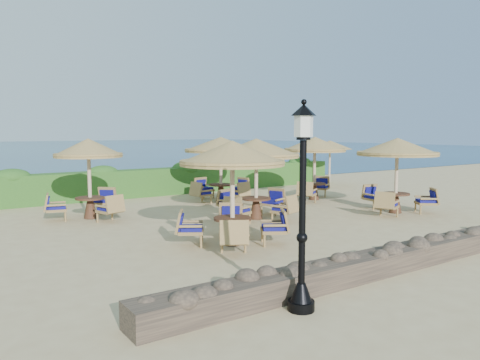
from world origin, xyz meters
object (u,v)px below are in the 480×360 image
(cafe_set_0, at_px, (232,175))
(cafe_set_2, at_px, (397,159))
(cafe_set_1, at_px, (256,164))
(cafe_set_3, at_px, (89,166))
(extra_parasol, at_px, (330,145))
(lamp_post, at_px, (302,216))
(cafe_set_5, at_px, (315,153))
(cafe_set_4, at_px, (221,156))

(cafe_set_0, distance_m, cafe_set_2, 7.38)
(cafe_set_1, xyz_separation_m, cafe_set_2, (4.77, -1.84, 0.08))
(cafe_set_0, xyz_separation_m, cafe_set_3, (-1.92, 5.68, -0.05))
(extra_parasol, distance_m, cafe_set_1, 10.00)
(lamp_post, relative_size, cafe_set_2, 1.16)
(extra_parasol, height_order, cafe_set_1, cafe_set_1)
(lamp_post, height_order, cafe_set_5, lamp_post)
(cafe_set_1, relative_size, cafe_set_2, 1.01)
(cafe_set_5, bearing_deg, cafe_set_0, -147.03)
(cafe_set_2, distance_m, cafe_set_3, 10.53)
(cafe_set_4, bearing_deg, cafe_set_5, -28.71)
(extra_parasol, distance_m, cafe_set_0, 13.54)
(cafe_set_0, bearing_deg, cafe_set_3, 108.65)
(lamp_post, distance_m, cafe_set_5, 12.44)
(cafe_set_1, distance_m, cafe_set_5, 5.06)
(cafe_set_2, relative_size, cafe_set_3, 1.05)
(cafe_set_0, xyz_separation_m, cafe_set_5, (7.17, 4.65, 0.18))
(cafe_set_3, height_order, cafe_set_5, same)
(lamp_post, relative_size, cafe_set_0, 1.20)
(cafe_set_0, xyz_separation_m, cafe_set_2, (7.35, 0.67, 0.12))
(cafe_set_2, bearing_deg, cafe_set_1, 158.87)
(lamp_post, height_order, cafe_set_0, lamp_post)
(cafe_set_4, height_order, cafe_set_5, same)
(extra_parasol, height_order, cafe_set_4, cafe_set_4)
(extra_parasol, xyz_separation_m, cafe_set_2, (-3.77, -7.04, -0.26))
(cafe_set_4, bearing_deg, extra_parasol, 9.03)
(cafe_set_2, xyz_separation_m, cafe_set_5, (-0.18, 3.98, 0.06))
(cafe_set_0, relative_size, cafe_set_1, 0.96)
(extra_parasol, xyz_separation_m, cafe_set_3, (-13.04, -2.04, -0.43))
(cafe_set_5, bearing_deg, cafe_set_1, -155.06)
(lamp_post, bearing_deg, cafe_set_2, 29.31)
(extra_parasol, xyz_separation_m, cafe_set_0, (-11.12, -7.72, -0.38))
(cafe_set_2, height_order, cafe_set_3, same)
(lamp_post, xyz_separation_m, cafe_set_4, (5.20, 10.82, 0.32))
(cafe_set_4, bearing_deg, cafe_set_2, -58.23)
(cafe_set_1, xyz_separation_m, cafe_set_3, (-4.50, 3.16, -0.09))
(cafe_set_1, relative_size, cafe_set_3, 1.06)
(cafe_set_1, height_order, cafe_set_2, same)
(cafe_set_5, bearing_deg, cafe_set_2, -87.35)
(extra_parasol, distance_m, cafe_set_4, 7.50)
(extra_parasol, bearing_deg, lamp_post, -136.40)
(lamp_post, distance_m, cafe_set_0, 4.54)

